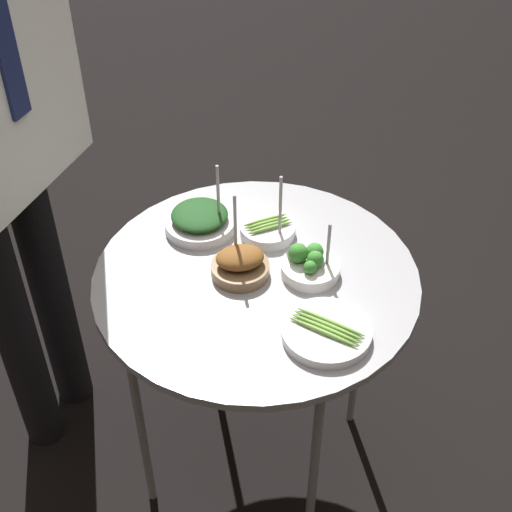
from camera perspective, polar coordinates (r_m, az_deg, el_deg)
ground_plane at (r=1.98m, az=0.00°, el=-15.64°), size 8.00×8.00×0.00m
serving_cart at (r=1.52m, az=0.00°, el=-2.71°), size 0.68×0.68×0.65m
bowl_roast_near_rim at (r=1.47m, az=-1.29°, el=-0.64°), size 0.12×0.12×0.18m
bowl_asparagus_front_left at (r=1.58m, az=0.96°, el=2.16°), size 0.12×0.12×0.17m
bowl_asparagus_mid_left at (r=1.36m, az=5.65°, el=-6.06°), size 0.17×0.17×0.03m
bowl_broccoli_far_rim at (r=1.48m, az=4.33°, el=-0.67°), size 0.12×0.12×0.13m
bowl_spinach_back_right at (r=1.59m, az=-4.50°, el=2.89°), size 0.16×0.16×0.17m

